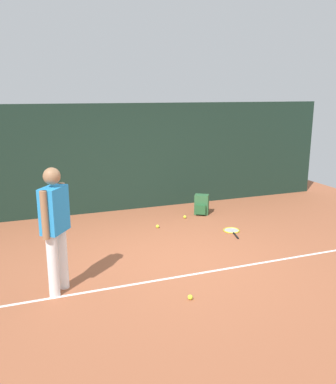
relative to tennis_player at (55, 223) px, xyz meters
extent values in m
plane|color=#9E5638|center=(1.92, 0.54, -0.97)|extent=(12.00, 12.00, 0.00)
cube|color=#192D23|center=(1.92, 3.54, 0.23)|extent=(10.00, 0.10, 2.39)
cube|color=white|center=(1.92, -0.16, -0.96)|extent=(9.00, 0.05, 0.00)
cylinder|color=white|center=(-0.07, -0.10, -0.54)|extent=(0.14, 0.14, 0.85)
cylinder|color=white|center=(0.07, 0.10, -0.54)|extent=(0.14, 0.14, 0.85)
cube|color=#268CD8|center=(0.00, 0.00, 0.18)|extent=(0.41, 0.45, 0.60)
sphere|color=#9E704C|center=(0.00, 0.00, 0.62)|extent=(0.22, 0.22, 0.22)
cylinder|color=#9E704C|center=(-0.13, -0.18, 0.17)|extent=(0.09, 0.09, 0.62)
cylinder|color=#9E704C|center=(0.13, 0.18, 0.17)|extent=(0.09, 0.09, 0.62)
cylinder|color=black|center=(3.31, 1.05, -0.95)|extent=(0.10, 0.30, 0.03)
torus|color=gold|center=(3.38, 1.35, -0.95)|extent=(0.39, 0.39, 0.02)
cylinder|color=#B2B2B2|center=(3.38, 1.35, -0.95)|extent=(0.33, 0.33, 0.00)
cube|color=#2D6038|center=(3.32, 2.57, -0.75)|extent=(0.36, 0.33, 0.44)
cube|color=#23562D|center=(3.24, 2.46, -0.83)|extent=(0.23, 0.19, 0.20)
sphere|color=#CCE033|center=(2.10, 2.02, -0.93)|extent=(0.07, 0.07, 0.07)
sphere|color=#CCE033|center=(1.56, -0.82, -0.93)|extent=(0.07, 0.07, 0.07)
sphere|color=#CCE033|center=(2.85, 2.41, -0.93)|extent=(0.07, 0.07, 0.07)
camera|label=1|loc=(-0.38, -5.17, 1.64)|focal=37.76mm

